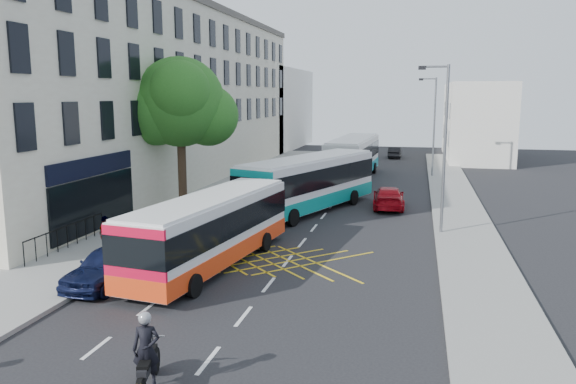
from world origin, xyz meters
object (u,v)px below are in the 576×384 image
Objects in this scene: bus_near at (211,230)px; distant_car_grey at (345,151)px; lamp_near at (443,140)px; motorbike at (147,353)px; parked_car_blue at (109,265)px; red_hatchback at (389,197)px; street_tree at (180,103)px; distant_car_dark at (395,152)px; lamp_far at (433,121)px; bus_far at (353,157)px; bus_mid at (309,183)px; pedestrian_far at (106,235)px; parked_car_silver at (159,243)px.

bus_near is 2.17× the size of distant_car_grey.
motorbike is at bearing -112.86° from lamp_near.
bus_near is at bearing 50.06° from parked_car_blue.
street_tree is at bearing 11.17° from red_hatchback.
bus_near is 41.04m from distant_car_grey.
parked_car_blue is 45.31m from distant_car_dark.
distant_car_grey is (-8.98, 13.71, -3.96)m from lamp_far.
street_tree is 13.58m from red_hatchback.
distant_car_grey is (-2.71, 15.61, -1.08)m from bus_far.
street_tree is 15.10m from lamp_near.
distant_car_dark is at bearing 90.41° from bus_near.
bus_far is at bearing 106.46° from bus_mid.
parked_car_blue is at bearing -87.20° from bus_mid.
motorbike is at bearing 87.31° from distant_car_dark.
bus_far is 26.42m from pedestrian_far.
street_tree reaches higher than bus_mid.
distant_car_dark is (-0.80, 28.24, -0.05)m from red_hatchback.
bus_mid is 13.99m from bus_far.
motorbike is at bearing -88.37° from bus_far.
pedestrian_far is (1.00, -10.21, -5.32)m from street_tree.
parked_car_silver is at bearing -141.29° from pedestrian_far.
bus_far is 12.57m from red_hatchback.
bus_near is (5.71, -10.29, -4.80)m from street_tree.
bus_far is (0.96, 13.96, 0.05)m from bus_mid.
motorbike is 50.42m from distant_car_grey.
bus_far is 25.67m from parked_car_silver.
parked_car_silver is 0.94× the size of distant_car_grey.
street_tree is 8.85m from bus_mid.
street_tree is at bearing 108.70° from parked_car_silver.
distant_car_grey is at bearing 113.78° from bus_mid.
bus_far is (-6.27, 18.10, -2.87)m from lamp_near.
bus_mid is 11.96m from parked_car_silver.
distant_car_grey is (-1.74, 29.57, -1.03)m from bus_mid.
parked_car_silver is (-5.10, -25.14, -1.01)m from bus_far.
lamp_far is at bearing 90.00° from lamp_near.
distant_car_dark is 2.23× the size of pedestrian_far.
pedestrian_far is at bearing -116.70° from lamp_far.
parked_car_silver is at bearing 86.42° from parked_car_blue.
lamp_far is 1.92× the size of parked_car_blue.
motorbike is (7.68, -19.64, -5.40)m from street_tree.
lamp_near is 20.00m from lamp_far.
parked_car_blue is (2.91, -13.19, -5.58)m from street_tree.
bus_far is 28.88m from parked_car_blue.
lamp_far reaches higher than motorbike.
bus_near reaches higher than motorbike.
pedestrian_far is at bearing -99.19° from bus_mid.
bus_far reaches higher than parked_car_silver.
motorbike is 0.51× the size of parked_car_blue.
motorbike reaches higher than pedestrian_far.
distant_car_grey is at bearing 97.83° from bus_near.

